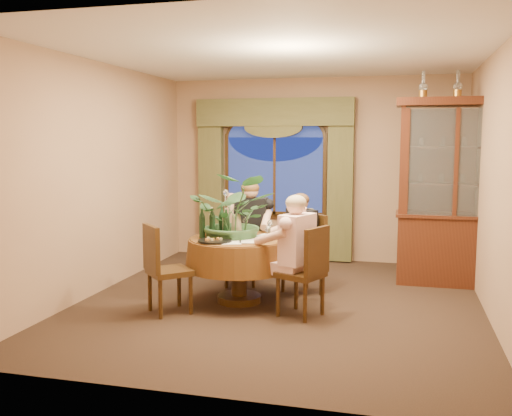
% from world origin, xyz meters
% --- Properties ---
extents(floor, '(5.00, 5.00, 0.00)m').
position_xyz_m(floor, '(0.00, 0.00, 0.00)').
color(floor, black).
rests_on(floor, ground).
extents(wall_back, '(4.50, 0.00, 4.50)m').
position_xyz_m(wall_back, '(0.00, 2.50, 1.40)').
color(wall_back, '#997355').
rests_on(wall_back, ground).
extents(wall_right, '(0.00, 5.00, 5.00)m').
position_xyz_m(wall_right, '(2.25, 0.00, 1.40)').
color(wall_right, '#997355').
rests_on(wall_right, ground).
extents(ceiling, '(5.00, 5.00, 0.00)m').
position_xyz_m(ceiling, '(0.00, 0.00, 2.80)').
color(ceiling, white).
rests_on(ceiling, wall_back).
extents(window, '(1.62, 0.10, 1.32)m').
position_xyz_m(window, '(-0.60, 2.43, 1.30)').
color(window, navy).
rests_on(window, wall_back).
extents(arched_transom, '(1.60, 0.06, 0.44)m').
position_xyz_m(arched_transom, '(-0.60, 2.43, 2.08)').
color(arched_transom, navy).
rests_on(arched_transom, wall_back).
extents(drapery_left, '(0.38, 0.14, 2.32)m').
position_xyz_m(drapery_left, '(-1.63, 2.38, 1.18)').
color(drapery_left, '#454422').
rests_on(drapery_left, floor).
extents(drapery_right, '(0.38, 0.14, 2.32)m').
position_xyz_m(drapery_right, '(0.43, 2.38, 1.18)').
color(drapery_right, '#454422').
rests_on(drapery_right, floor).
extents(swag_valance, '(2.45, 0.16, 0.42)m').
position_xyz_m(swag_valance, '(-0.60, 2.35, 2.28)').
color(swag_valance, '#454422').
rests_on(swag_valance, wall_back).
extents(dining_table, '(1.45, 1.45, 0.75)m').
position_xyz_m(dining_table, '(-0.46, -0.08, 0.38)').
color(dining_table, maroon).
rests_on(dining_table, floor).
extents(china_cabinet, '(1.47, 0.58, 2.39)m').
position_xyz_m(china_cabinet, '(1.97, 1.39, 1.19)').
color(china_cabinet, '#36160D').
rests_on(china_cabinet, floor).
extents(oil_lamp_left, '(0.11, 0.11, 0.34)m').
position_xyz_m(oil_lamp_left, '(1.55, 1.39, 2.56)').
color(oil_lamp_left, '#A5722D').
rests_on(oil_lamp_left, china_cabinet).
extents(oil_lamp_center, '(0.11, 0.11, 0.34)m').
position_xyz_m(oil_lamp_center, '(1.97, 1.39, 2.56)').
color(oil_lamp_center, '#A5722D').
rests_on(oil_lamp_center, china_cabinet).
extents(oil_lamp_right, '(0.11, 0.11, 0.34)m').
position_xyz_m(oil_lamp_right, '(2.39, 1.39, 2.56)').
color(oil_lamp_right, '#A5722D').
rests_on(oil_lamp_right, china_cabinet).
extents(chair_right, '(0.55, 0.55, 0.96)m').
position_xyz_m(chair_right, '(0.32, -0.42, 0.48)').
color(chair_right, black).
rests_on(chair_right, floor).
extents(chair_back_right, '(0.59, 0.59, 0.96)m').
position_xyz_m(chair_back_right, '(0.18, 0.45, 0.48)').
color(chair_back_right, black).
rests_on(chair_back_right, floor).
extents(chair_back, '(0.52, 0.52, 0.96)m').
position_xyz_m(chair_back, '(-0.66, 0.68, 0.48)').
color(chair_back, black).
rests_on(chair_back, floor).
extents(chair_front_left, '(0.59, 0.59, 0.96)m').
position_xyz_m(chair_front_left, '(-1.07, -0.66, 0.48)').
color(chair_front_left, black).
rests_on(chair_front_left, floor).
extents(person_pink, '(0.57, 0.59, 1.29)m').
position_xyz_m(person_pink, '(0.27, -0.39, 0.65)').
color(person_pink, beige).
rests_on(person_pink, floor).
extents(person_back, '(0.52, 0.48, 1.35)m').
position_xyz_m(person_back, '(-0.52, 0.67, 0.67)').
color(person_back, black).
rests_on(person_back, floor).
extents(person_scarf, '(0.60, 0.60, 1.23)m').
position_xyz_m(person_scarf, '(0.17, 0.49, 0.62)').
color(person_scarf, black).
rests_on(person_scarf, floor).
extents(stoneware_vase, '(0.13, 0.13, 0.25)m').
position_xyz_m(stoneware_vase, '(-0.52, 0.03, 0.88)').
color(stoneware_vase, '#8E795D').
rests_on(stoneware_vase, dining_table).
extents(centerpiece_plant, '(0.98, 1.09, 0.85)m').
position_xyz_m(centerpiece_plant, '(-0.52, -0.01, 1.38)').
color(centerpiece_plant, '#335D34').
rests_on(centerpiece_plant, dining_table).
extents(olive_bowl, '(0.16, 0.16, 0.05)m').
position_xyz_m(olive_bowl, '(-0.45, -0.13, 0.77)').
color(olive_bowl, '#415629').
rests_on(olive_bowl, dining_table).
extents(cheese_platter, '(0.37, 0.37, 0.02)m').
position_xyz_m(cheese_platter, '(-0.64, -0.40, 0.76)').
color(cheese_platter, black).
rests_on(cheese_platter, dining_table).
extents(wine_bottle_0, '(0.07, 0.07, 0.33)m').
position_xyz_m(wine_bottle_0, '(-0.71, 0.06, 0.92)').
color(wine_bottle_0, black).
rests_on(wine_bottle_0, dining_table).
extents(wine_bottle_1, '(0.07, 0.07, 0.33)m').
position_xyz_m(wine_bottle_1, '(-0.83, 0.04, 0.92)').
color(wine_bottle_1, tan).
rests_on(wine_bottle_1, dining_table).
extents(wine_bottle_2, '(0.07, 0.07, 0.33)m').
position_xyz_m(wine_bottle_2, '(-0.87, -0.17, 0.92)').
color(wine_bottle_2, black).
rests_on(wine_bottle_2, dining_table).
extents(wine_bottle_3, '(0.07, 0.07, 0.33)m').
position_xyz_m(wine_bottle_3, '(-0.64, -0.01, 0.92)').
color(wine_bottle_3, tan).
rests_on(wine_bottle_3, dining_table).
extents(wine_bottle_4, '(0.07, 0.07, 0.33)m').
position_xyz_m(wine_bottle_4, '(-0.60, -0.13, 0.92)').
color(wine_bottle_4, black).
rests_on(wine_bottle_4, dining_table).
extents(wine_bottle_5, '(0.07, 0.07, 0.33)m').
position_xyz_m(wine_bottle_5, '(-0.78, -0.09, 0.92)').
color(wine_bottle_5, black).
rests_on(wine_bottle_5, dining_table).
extents(tasting_paper_0, '(0.28, 0.35, 0.00)m').
position_xyz_m(tasting_paper_0, '(-0.29, -0.26, 0.75)').
color(tasting_paper_0, white).
rests_on(tasting_paper_0, dining_table).
extents(tasting_paper_1, '(0.30, 0.35, 0.00)m').
position_xyz_m(tasting_paper_1, '(-0.20, 0.08, 0.75)').
color(tasting_paper_1, white).
rests_on(tasting_paper_1, dining_table).
extents(tasting_paper_2, '(0.29, 0.35, 0.00)m').
position_xyz_m(tasting_paper_2, '(-0.46, -0.38, 0.75)').
color(tasting_paper_2, white).
rests_on(tasting_paper_2, dining_table).
extents(wine_glass_person_pink, '(0.07, 0.07, 0.18)m').
position_xyz_m(wine_glass_person_pink, '(-0.08, -0.24, 0.84)').
color(wine_glass_person_pink, silver).
rests_on(wine_glass_person_pink, dining_table).
extents(wine_glass_person_back, '(0.07, 0.07, 0.18)m').
position_xyz_m(wine_glass_person_back, '(-0.49, 0.32, 0.84)').
color(wine_glass_person_back, silver).
rests_on(wine_glass_person_back, dining_table).
extents(wine_glass_person_scarf, '(0.07, 0.07, 0.18)m').
position_xyz_m(wine_glass_person_scarf, '(-0.16, 0.19, 0.84)').
color(wine_glass_person_scarf, silver).
rests_on(wine_glass_person_scarf, dining_table).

